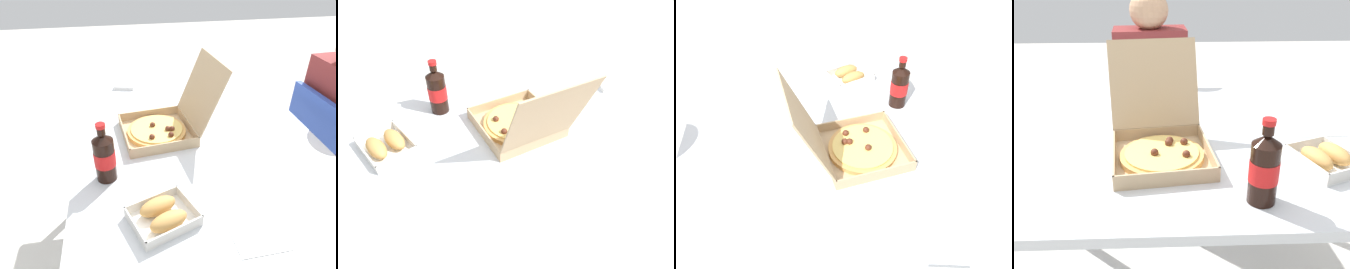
# 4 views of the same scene
# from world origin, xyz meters

# --- Properties ---
(ground_plane) EXTENTS (10.00, 10.00, 0.00)m
(ground_plane) POSITION_xyz_m (0.00, 0.00, 0.00)
(ground_plane) COLOR beige
(dining_table) EXTENTS (1.36, 1.00, 0.74)m
(dining_table) POSITION_xyz_m (0.00, 0.00, 0.67)
(dining_table) COLOR silver
(dining_table) RESTS_ON ground_plane
(pizza_box_open) EXTENTS (0.33, 0.43, 0.31)m
(pizza_box_open) POSITION_xyz_m (-0.05, -0.13, 0.78)
(pizza_box_open) COLOR tan
(pizza_box_open) RESTS_ON dining_table
(bread_side_box) EXTENTS (0.21, 0.23, 0.06)m
(bread_side_box) POSITION_xyz_m (0.43, -0.21, 0.77)
(bread_side_box) COLOR white
(bread_side_box) RESTS_ON dining_table
(cola_bottle) EXTENTS (0.07, 0.07, 0.22)m
(cola_bottle) POSITION_xyz_m (0.20, -0.38, 0.83)
(cola_bottle) COLOR black
(cola_bottle) RESTS_ON dining_table
(paper_menu) EXTENTS (0.21, 0.16, 0.00)m
(paper_menu) POSITION_xyz_m (0.49, 0.05, 0.74)
(paper_menu) COLOR white
(paper_menu) RESTS_ON dining_table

